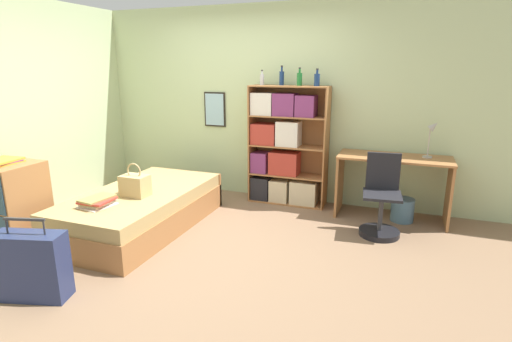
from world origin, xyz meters
The scene contains 18 objects.
ground_plane centered at (0.00, 0.00, 0.00)m, with size 14.00×14.00×0.00m, color #84664C.
wall_back centered at (0.00, 1.65, 1.30)m, with size 10.00×0.09×2.60m.
wall_left centered at (-2.19, 0.00, 1.30)m, with size 0.06×10.00×2.60m.
bed centered at (-0.68, 0.02, 0.22)m, with size 1.07×2.01×0.44m.
handbag centered at (-0.62, -0.15, 0.56)m, with size 0.29×0.20×0.37m.
book_stack_on_bed centered at (-0.78, -0.55, 0.48)m, with size 0.31×0.36×0.09m.
suitcase centered at (-0.61, -1.50, 0.28)m, with size 0.59×0.36×0.68m.
dresser centered at (-1.68, -0.83, 0.43)m, with size 0.66×0.55×0.87m.
magazine_pile_on_dresser centered at (-1.67, -0.84, 0.89)m, with size 0.32×0.36×0.05m.
bookcase centered at (0.56, 1.43, 0.74)m, with size 1.03×0.33×1.56m.
bottle_green centered at (0.27, 1.44, 1.64)m, with size 0.06×0.06×0.19m.
bottle_brown centered at (0.52, 1.49, 1.66)m, with size 0.06×0.06×0.25m.
bottle_clear centered at (0.77, 1.43, 1.65)m, with size 0.07×0.07×0.22m.
bottle_blue centered at (0.99, 1.43, 1.65)m, with size 0.07×0.07×0.21m.
desk centered at (1.98, 1.33, 0.54)m, with size 1.30×0.54×0.77m.
desk_lamp centered at (2.36, 1.41, 1.07)m, with size 0.15×0.11×0.44m.
desk_chair centered at (1.89, 0.79, 0.29)m, with size 0.44×0.44×0.89m.
waste_bin centered at (2.12, 1.28, 0.14)m, with size 0.27×0.27×0.28m.
Camera 1 is at (2.06, -3.55, 1.82)m, focal length 28.00 mm.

